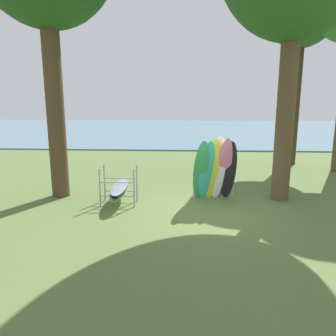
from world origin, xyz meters
TOP-DOWN VIEW (x-y plane):
  - ground_plane at (0.00, 0.00)m, footprint 80.00×80.00m
  - lake_water at (0.00, 30.13)m, footprint 80.00×36.00m
  - tree_mid_behind at (4.94, 7.96)m, footprint 3.92×3.92m
  - leaning_board_pile at (0.24, 1.03)m, footprint 1.57×1.14m
  - board_storage_rack at (-2.91, 0.55)m, footprint 1.15×2.13m

SIDE VIEW (x-z plane):
  - ground_plane at x=0.00m, z-range 0.00..0.00m
  - lake_water at x=0.00m, z-range 0.00..0.10m
  - board_storage_rack at x=-2.91m, z-range -0.13..1.12m
  - leaning_board_pile at x=0.24m, z-range -0.06..2.20m
  - tree_mid_behind at x=4.94m, z-range 2.86..13.34m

